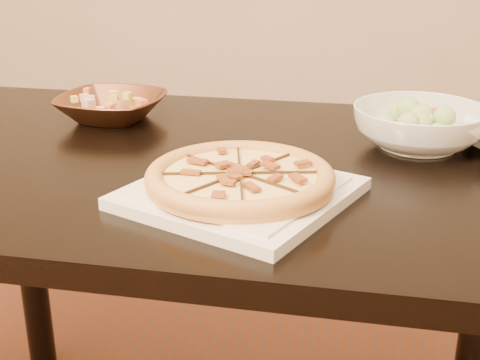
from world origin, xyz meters
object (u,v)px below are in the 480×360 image
at_px(pizza, 240,177).
at_px(salad_bowl, 419,127).
at_px(dining_table, 201,216).
at_px(plate, 240,192).
at_px(bronze_bowl, 112,107).

xyz_separation_m(pizza, salad_bowl, (0.26, 0.30, 0.00)).
distance_m(dining_table, salad_bowl, 0.42).
height_order(plate, pizza, pizza).
bearing_deg(bronze_bowl, dining_table, -37.72).
relative_size(dining_table, salad_bowl, 5.37).
bearing_deg(plate, salad_bowl, 49.18).
height_order(bronze_bowl, salad_bowl, salad_bowl).
bearing_deg(plate, bronze_bowl, 134.07).
height_order(pizza, salad_bowl, salad_bowl).
distance_m(dining_table, pizza, 0.25).
xyz_separation_m(dining_table, salad_bowl, (0.37, 0.13, 0.15)).
relative_size(plate, salad_bowl, 1.57).
height_order(dining_table, plate, plate).
relative_size(dining_table, plate, 3.41).
height_order(dining_table, salad_bowl, salad_bowl).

